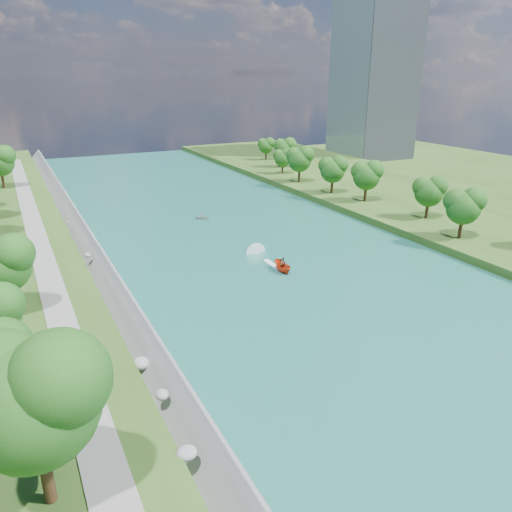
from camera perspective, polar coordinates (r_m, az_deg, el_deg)
ground at (r=66.81m, az=8.13°, el=-5.09°), size 260.00×260.00×0.00m
river_water at (r=82.64m, az=0.30°, el=0.19°), size 55.00×240.00×0.10m
berm_east at (r=112.83m, az=23.39°, el=4.37°), size 44.00×240.00×1.50m
riprap_bank at (r=74.11m, az=-17.57°, el=-1.77°), size 4.55×236.00×4.09m
riverside_path at (r=73.55m, az=-22.90°, el=-1.14°), size 3.00×200.00×0.10m
office_tower at (r=186.19m, az=13.40°, el=20.19°), size 22.00×22.00×60.00m
trees_east at (r=115.57m, az=12.77°, el=8.75°), size 16.63×143.15×10.88m
motorboat at (r=76.64m, az=2.45°, el=-0.87°), size 3.60×18.89×2.14m
raft at (r=103.44m, az=-6.14°, el=4.44°), size 3.51×3.45×1.51m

